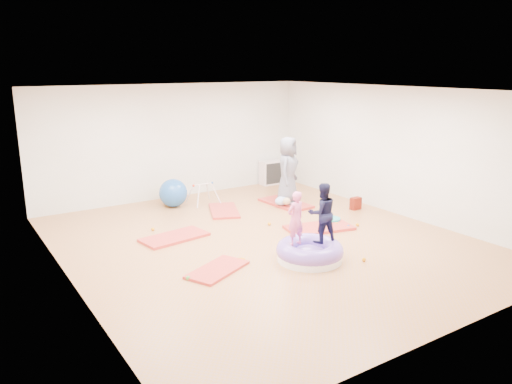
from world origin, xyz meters
TOP-DOWN VIEW (x-y plane):
  - room at (0.00, 0.00)m, footprint 7.01×8.01m
  - gym_mat_front_left at (-1.42, -0.74)m, footprint 1.22×0.96m
  - gym_mat_mid_left at (-1.36, 1.08)m, footprint 1.34×0.81m
  - gym_mat_center_back at (0.33, 2.15)m, footprint 1.03×1.34m
  - gym_mat_right at (1.34, 0.01)m, footprint 1.46×0.94m
  - gym_mat_rear_right at (1.87, 1.88)m, footprint 0.75×1.38m
  - inflatable_cushion at (0.13, -1.18)m, footprint 1.15×1.15m
  - child_pink at (-0.10, -1.06)m, footprint 0.36×0.26m
  - child_navy at (0.36, -1.20)m, footprint 0.59×0.51m
  - adult_caregiver at (1.87, 1.82)m, footprint 0.91×0.86m
  - infant at (1.65, 1.67)m, footprint 0.37×0.38m
  - ball_pit_balls at (0.50, -0.12)m, footprint 4.16×3.55m
  - exercise_ball_blue at (-0.45, 3.16)m, footprint 0.66×0.66m
  - exercise_ball_orange at (-0.36, 3.60)m, footprint 0.38×0.38m
  - infant_play_gym at (0.23, 2.96)m, footprint 0.66×0.63m
  - cube_shelf at (2.80, 3.79)m, footprint 0.66×0.33m
  - balance_disc at (1.85, 0.23)m, footprint 0.40×0.40m
  - backpack at (2.97, 0.65)m, footprint 0.25×0.16m
  - yellow_toy at (-0.90, -0.59)m, footprint 0.19×0.19m

SIDE VIEW (x-z plane):
  - yellow_toy at x=-0.90m, z-range 0.00..0.03m
  - gym_mat_front_left at x=-1.42m, z-range 0.00..0.05m
  - gym_mat_center_back at x=0.33m, z-range 0.00..0.05m
  - gym_mat_mid_left at x=-1.36m, z-range 0.00..0.05m
  - gym_mat_rear_right at x=1.87m, z-range 0.00..0.06m
  - gym_mat_right at x=1.34m, z-range 0.00..0.06m
  - ball_pit_balls at x=0.50m, z-range 0.00..0.07m
  - balance_disc at x=1.85m, z-range 0.00..0.09m
  - inflatable_cushion at x=0.13m, z-range -0.04..0.32m
  - backpack at x=2.97m, z-range 0.00..0.28m
  - infant at x=1.65m, z-range 0.06..0.28m
  - exercise_ball_orange at x=-0.36m, z-range 0.00..0.38m
  - exercise_ball_blue at x=-0.45m, z-range 0.00..0.66m
  - cube_shelf at x=2.80m, z-range 0.00..0.66m
  - infant_play_gym at x=0.23m, z-range 0.09..0.59m
  - child_pink at x=-0.10m, z-range 0.33..1.26m
  - adult_caregiver at x=1.87m, z-range 0.06..1.63m
  - child_navy at x=0.36m, z-range 0.33..1.37m
  - room at x=0.00m, z-range 0.00..2.80m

